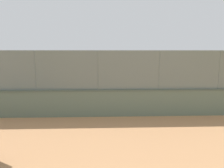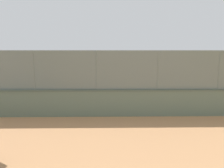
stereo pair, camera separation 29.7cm
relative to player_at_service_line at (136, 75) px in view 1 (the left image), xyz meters
name	(u,v)px [view 1 (the left image)]	position (x,y,z in m)	size (l,w,h in m)	color
ground_plane	(114,87)	(2.58, 1.74, -0.99)	(260.00, 260.00, 0.00)	tan
perimeter_wall	(98,103)	(4.18, 10.81, -0.26)	(26.32, 1.38, 1.45)	slate
fence_panel_on_wall	(98,70)	(4.18, 10.81, 1.48)	(25.85, 1.10, 2.05)	slate
player_at_service_line	(136,75)	(0.00, 0.00, 0.00)	(0.77, 1.22, 1.67)	#B2B2B2
player_foreground_swinging	(83,83)	(5.27, 5.58, 0.02)	(1.18, 0.78, 1.70)	black
sports_ball	(148,87)	(-0.79, 2.15, -0.92)	(0.14, 0.14, 0.14)	white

